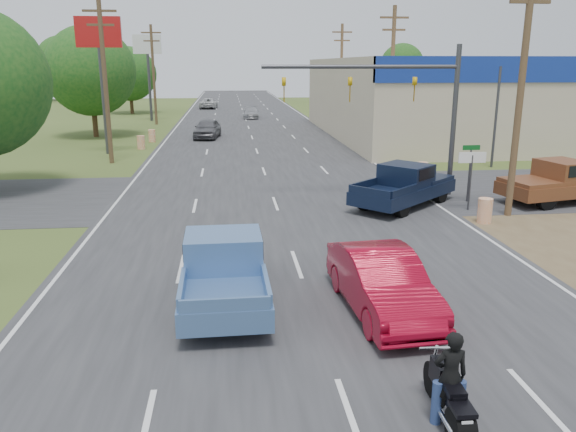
{
  "coord_description": "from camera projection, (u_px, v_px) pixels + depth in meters",
  "views": [
    {
      "loc": [
        -2.04,
        -8.54,
        6.1
      ],
      "look_at": [
        -0.16,
        9.09,
        1.3
      ],
      "focal_mm": 35.0,
      "sensor_mm": 36.0,
      "label": 1
    }
  ],
  "objects": [
    {
      "name": "utility_pole_3",
      "position": [
        341.0,
        72.0,
        56.61
      ],
      "size": [
        2.0,
        0.28,
        10.0
      ],
      "color": "#4C3823",
      "rests_on": "ground"
    },
    {
      "name": "tree_6",
      "position": [
        63.0,
        62.0,
        96.42
      ],
      "size": [
        8.82,
        8.82,
        10.92
      ],
      "color": "#422D19",
      "rests_on": "ground"
    },
    {
      "name": "street_name_sign",
      "position": [
        470.0,
        167.0,
        25.36
      ],
      "size": [
        0.8,
        0.08,
        2.61
      ],
      "color": "#3F3F44",
      "rests_on": "ground"
    },
    {
      "name": "barrel_2",
      "position": [
        141.0,
        142.0,
        41.64
      ],
      "size": [
        0.56,
        0.56,
        1.0
      ],
      "primitive_type": "cylinder",
      "color": "orange",
      "rests_on": "ground"
    },
    {
      "name": "pole_sign_left_far",
      "position": [
        148.0,
        54.0,
        60.81
      ],
      "size": [
        3.0,
        0.35,
        9.2
      ],
      "color": "#3F3F44",
      "rests_on": "ground"
    },
    {
      "name": "lane_sign",
      "position": [
        472.0,
        167.0,
        23.78
      ],
      "size": [
        1.2,
        0.08,
        2.52
      ],
      "color": "#3F3F44",
      "rests_on": "ground"
    },
    {
      "name": "pole_sign_left_near",
      "position": [
        100.0,
        48.0,
        37.77
      ],
      "size": [
        3.0,
        0.35,
        9.2
      ],
      "color": "#3F3F44",
      "rests_on": "ground"
    },
    {
      "name": "distant_car_silver",
      "position": [
        251.0,
        113.0,
        65.59
      ],
      "size": [
        1.99,
        4.51,
        1.29
      ],
      "primitive_type": "imported",
      "rotation": [
        0.0,
        0.0,
        -0.04
      ],
      "color": "#9B9B9F",
      "rests_on": "ground"
    },
    {
      "name": "motorcycle",
      "position": [
        449.0,
        400.0,
        9.7
      ],
      "size": [
        0.67,
        2.17,
        1.1
      ],
      "rotation": [
        0.0,
        0.0,
        -0.03
      ],
      "color": "black",
      "rests_on": "ground"
    },
    {
      "name": "navy_pickup",
      "position": [
        406.0,
        185.0,
        24.84
      ],
      "size": [
        5.64,
        5.41,
        1.87
      ],
      "rotation": [
        0.0,
        0.0,
        -0.83
      ],
      "color": "black",
      "rests_on": "ground"
    },
    {
      "name": "red_convertible",
      "position": [
        382.0,
        283.0,
        14.09
      ],
      "size": [
        2.04,
        4.94,
        1.59
      ],
      "primitive_type": "imported",
      "rotation": [
        0.0,
        0.0,
        0.08
      ],
      "color": "maroon",
      "rests_on": "ground"
    },
    {
      "name": "tree_1",
      "position": [
        90.0,
        71.0,
        47.48
      ],
      "size": [
        7.56,
        7.56,
        9.36
      ],
      "color": "#422D19",
      "rests_on": "ground"
    },
    {
      "name": "ground",
      "position": [
        351.0,
        418.0,
        10.0
      ],
      "size": [
        200.0,
        200.0,
        0.0
      ],
      "primitive_type": "plane",
      "color": "#3B4E1F",
      "rests_on": "ground"
    },
    {
      "name": "barrel_0",
      "position": [
        485.0,
        211.0,
        22.21
      ],
      "size": [
        0.56,
        0.56,
        1.0
      ],
      "primitive_type": "cylinder",
      "color": "orange",
      "rests_on": "ground"
    },
    {
      "name": "cross_road",
      "position": [
        272.0,
        194.0,
        27.28
      ],
      "size": [
        120.0,
        10.0,
        0.02
      ],
      "primitive_type": "cube",
      "color": "#2D2D30",
      "rests_on": "ground"
    },
    {
      "name": "utility_pole_6",
      "position": [
        153.0,
        72.0,
        57.55
      ],
      "size": [
        2.0,
        0.28,
        10.0
      ],
      "color": "#4C3823",
      "rests_on": "ground"
    },
    {
      "name": "rider",
      "position": [
        450.0,
        381.0,
        9.66
      ],
      "size": [
        0.62,
        0.42,
        1.66
      ],
      "primitive_type": "imported",
      "rotation": [
        0.0,
        0.0,
        3.11
      ],
      "color": "black",
      "rests_on": "ground"
    },
    {
      "name": "barrel_1",
      "position": [
        423.0,
        171.0,
        30.41
      ],
      "size": [
        0.56,
        0.56,
        1.0
      ],
      "primitive_type": "cylinder",
      "color": "orange",
      "rests_on": "ground"
    },
    {
      "name": "brown_pickup",
      "position": [
        561.0,
        181.0,
        25.43
      ],
      "size": [
        6.17,
        3.46,
        1.93
      ],
      "rotation": [
        0.0,
        0.0,
        1.79
      ],
      "color": "black",
      "rests_on": "ground"
    },
    {
      "name": "blue_pickup",
      "position": [
        224.0,
        266.0,
        14.85
      ],
      "size": [
        2.22,
        5.6,
        1.85
      ],
      "rotation": [
        0.0,
        0.0,
        0.01
      ],
      "color": "black",
      "rests_on": "ground"
    },
    {
      "name": "utility_pole_5",
      "position": [
        105.0,
        78.0,
        34.52
      ],
      "size": [
        2.0,
        0.28,
        10.0
      ],
      "color": "#4C3823",
      "rests_on": "ground"
    },
    {
      "name": "barrel_3",
      "position": [
        152.0,
        136.0,
        45.51
      ],
      "size": [
        0.56,
        0.56,
        1.0
      ],
      "primitive_type": "cylinder",
      "color": "orange",
      "rests_on": "ground"
    },
    {
      "name": "distant_car_white",
      "position": [
        209.0,
        103.0,
        80.11
      ],
      "size": [
        2.61,
        5.29,
        1.44
      ],
      "primitive_type": "imported",
      "rotation": [
        0.0,
        0.0,
        3.1
      ],
      "color": "#BBBBBB",
      "rests_on": "ground"
    },
    {
      "name": "distant_car_grey",
      "position": [
        207.0,
        129.0,
        47.7
      ],
      "size": [
        2.54,
        4.98,
        1.62
      ],
      "primitive_type": "imported",
      "rotation": [
        0.0,
        0.0,
        -0.13
      ],
      "color": "#545358",
      "rests_on": "ground"
    },
    {
      "name": "tree_5",
      "position": [
        402.0,
        66.0,
        102.71
      ],
      "size": [
        7.98,
        7.98,
        9.88
      ],
      "color": "#422D19",
      "rests_on": "ground"
    },
    {
      "name": "utility_pole_1",
      "position": [
        521.0,
        85.0,
        22.06
      ],
      "size": [
        2.0,
        0.28,
        10.0
      ],
      "color": "#4C3823",
      "rests_on": "ground"
    },
    {
      "name": "utility_pole_2",
      "position": [
        392.0,
        76.0,
        39.34
      ],
      "size": [
        2.0,
        0.28,
        10.0
      ],
      "color": "#4C3823",
      "rests_on": "ground"
    },
    {
      "name": "signal_mast",
      "position": [
        400.0,
        94.0,
        25.66
      ],
      "size": [
        9.12,
        0.4,
        7.0
      ],
      "color": "#3F3F44",
      "rests_on": "ground"
    },
    {
      "name": "tree_2",
      "position": [
        130.0,
        74.0,
        70.61
      ],
      "size": [
        6.72,
        6.72,
        8.32
      ],
      "color": "#422D19",
      "rests_on": "ground"
    },
    {
      "name": "main_road",
      "position": [
        252.0,
        137.0,
        48.39
      ],
      "size": [
        15.0,
        180.0,
        0.02
      ],
      "primitive_type": "cube",
      "color": "#2D2D30",
      "rests_on": "ground"
    }
  ]
}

